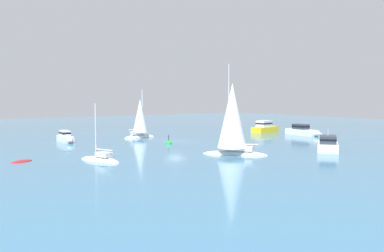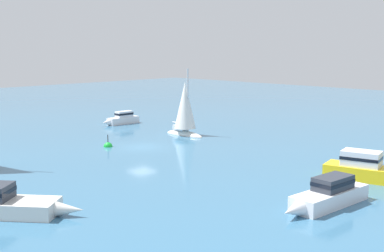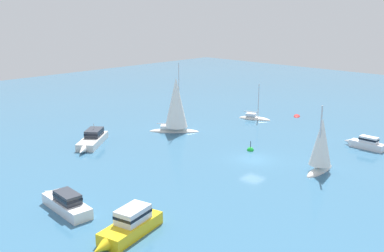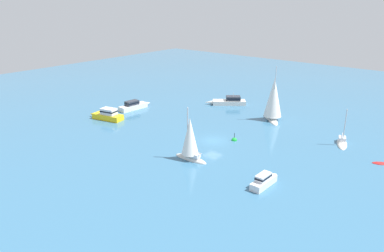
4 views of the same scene
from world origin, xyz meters
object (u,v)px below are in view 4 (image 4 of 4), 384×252
dinghy (381,164)px  motor_cruiser_1 (265,180)px  ketch (342,143)px  yacht (190,141)px  cabin_cruiser (134,106)px  launch (229,101)px  motor_cruiser (107,115)px  sloop (273,100)px  channel_buoy (234,140)px

dinghy → motor_cruiser_1: (9.28, 15.51, 0.68)m
ketch → yacht: 24.20m
cabin_cruiser → launch: bearing=-37.0°
motor_cruiser → yacht: (-23.24, 3.83, 1.86)m
ketch → sloop: (13.96, -3.74, 3.64)m
ketch → motor_cruiser: 40.69m
motor_cruiser → dinghy: bearing=-178.2°
dinghy → cabin_cruiser: cabin_cruiser is taller
cabin_cruiser → motor_cruiser: bearing=-167.8°
launch → sloop: (-11.91, 3.47, 3.04)m
sloop → dinghy: bearing=28.6°
launch → cabin_cruiser: (12.91, 14.98, 0.01)m
ketch → motor_cruiser: bearing=-88.2°
sloop → channel_buoy: sloop is taller
motor_cruiser_1 → yacht: bearing=90.8°
motor_cruiser → motor_cruiser_1: 35.14m
dinghy → cabin_cruiser: bearing=156.9°
channel_buoy → dinghy: bearing=-164.8°
dinghy → motor_cruiser_1: motor_cruiser_1 is taller
motor_cruiser → channel_buoy: (-24.02, -6.09, -0.85)m
motor_cruiser_1 → cabin_cruiser: (36.06, -11.60, 0.05)m
ketch → sloop: size_ratio=0.60×
sloop → ketch: bearing=33.9°
launch → channel_buoy: launch is taller
launch → motor_cruiser: bearing=23.9°
ketch → yacht: bearing=-57.3°
ketch → dinghy: 7.62m
dinghy → motor_cruiser_1: 18.09m
ketch → motor_cruiser_1: (2.71, 19.38, 0.57)m
channel_buoy → cabin_cruiser: bearing=-3.6°
yacht → channel_buoy: 10.31m
motor_cruiser_1 → yacht: yacht is taller
motor_cruiser → sloop: 30.61m
launch → motor_cruiser_1: launch is taller
sloop → channel_buoy: size_ratio=6.32×
launch → channel_buoy: (-12.25, 16.56, -0.71)m
ketch → channel_buoy: size_ratio=3.76×
yacht → channel_buoy: (-0.78, -9.92, -2.71)m
ketch → motor_cruiser_1: 19.58m
ketch → cabin_cruiser: size_ratio=0.82×
dinghy → cabin_cruiser: size_ratio=0.35×
ketch → yacht: size_ratio=0.78×
ketch → cabin_cruiser: 39.55m
launch → channel_buoy: bearing=87.8°
launch → motor_cruiser: size_ratio=1.05×
cabin_cruiser → dinghy: bearing=-81.4°
ketch → motor_cruiser_1: bearing=-28.5°
ketch → motor_cruiser: size_ratio=0.85×
motor_cruiser_1 → yacht: 11.86m
motor_cruiser → cabin_cruiser: (1.14, -7.67, -0.13)m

